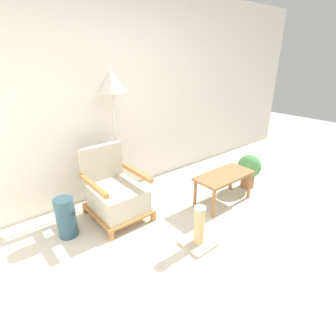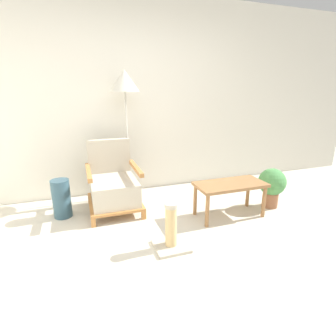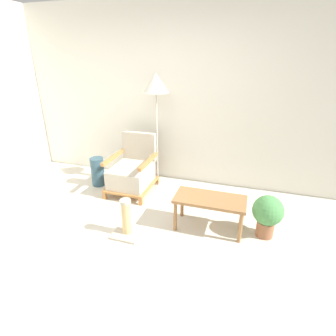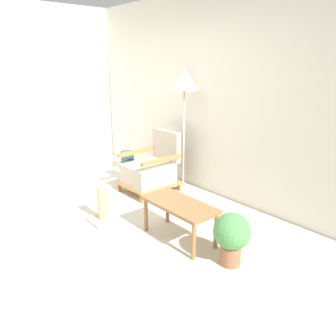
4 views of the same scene
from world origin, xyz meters
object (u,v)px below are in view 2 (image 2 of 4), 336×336
(armchair, at_px, (114,186))
(coffee_table, at_px, (230,188))
(potted_plant, at_px, (272,185))
(vase, at_px, (62,199))
(floor_lamp, at_px, (125,86))
(scratching_post, at_px, (171,232))

(armchair, height_order, coffee_table, armchair)
(armchair, bearing_deg, potted_plant, -16.38)
(vase, bearing_deg, floor_lamp, 23.60)
(coffee_table, height_order, scratching_post, scratching_post)
(armchair, relative_size, floor_lamp, 0.50)
(coffee_table, relative_size, potted_plant, 1.62)
(armchair, relative_size, potted_plant, 1.67)
(armchair, distance_m, floor_lamp, 1.28)
(armchair, distance_m, coffee_table, 1.42)
(potted_plant, xyz_separation_m, scratching_post, (-1.53, -0.46, -0.14))
(coffee_table, distance_m, scratching_post, 0.99)
(potted_plant, bearing_deg, coffee_table, -175.33)
(coffee_table, bearing_deg, vase, 161.75)
(vase, height_order, potted_plant, potted_plant)
(floor_lamp, distance_m, vase, 1.59)
(floor_lamp, xyz_separation_m, vase, (-0.87, -0.38, -1.27))
(armchair, distance_m, vase, 0.62)
(vase, xyz_separation_m, potted_plant, (2.53, -0.57, 0.07))
(floor_lamp, distance_m, scratching_post, 1.95)
(scratching_post, bearing_deg, vase, 134.23)
(floor_lamp, height_order, potted_plant, floor_lamp)
(floor_lamp, bearing_deg, vase, -156.40)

